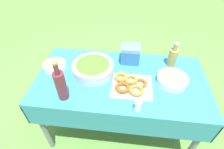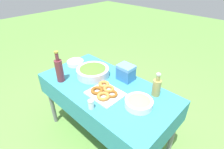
{
  "view_description": "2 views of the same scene",
  "coord_description": "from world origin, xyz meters",
  "px_view_note": "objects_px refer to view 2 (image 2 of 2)",
  "views": [
    {
      "loc": [
        -0.05,
        1.08,
        1.79
      ],
      "look_at": [
        0.08,
        0.02,
        0.8
      ],
      "focal_mm": 28.0,
      "sensor_mm": 36.0,
      "label": 1
    },
    {
      "loc": [
        -1.06,
        1.0,
        1.8
      ],
      "look_at": [
        -0.02,
        -0.08,
        0.87
      ],
      "focal_mm": 28.0,
      "sensor_mm": 36.0,
      "label": 2
    }
  ],
  "objects_px": {
    "pasta_bowl": "(139,102)",
    "cooler_box": "(126,73)",
    "wine_bottle": "(59,70)",
    "donut_platter": "(105,92)",
    "olive_oil_bottle": "(157,87)",
    "plate_stack": "(75,63)",
    "salad_bowl": "(93,71)"
  },
  "relations": [
    {
      "from": "salad_bowl",
      "to": "cooler_box",
      "type": "xyz_separation_m",
      "value": [
        -0.31,
        -0.19,
        0.03
      ]
    },
    {
      "from": "wine_bottle",
      "to": "pasta_bowl",
      "type": "bearing_deg",
      "value": -163.22
    },
    {
      "from": "plate_stack",
      "to": "cooler_box",
      "type": "relative_size",
      "value": 1.18
    },
    {
      "from": "plate_stack",
      "to": "salad_bowl",
      "type": "bearing_deg",
      "value": 176.82
    },
    {
      "from": "olive_oil_bottle",
      "to": "cooler_box",
      "type": "relative_size",
      "value": 1.38
    },
    {
      "from": "salad_bowl",
      "to": "olive_oil_bottle",
      "type": "height_order",
      "value": "olive_oil_bottle"
    },
    {
      "from": "cooler_box",
      "to": "pasta_bowl",
      "type": "bearing_deg",
      "value": 145.45
    },
    {
      "from": "plate_stack",
      "to": "cooler_box",
      "type": "height_order",
      "value": "cooler_box"
    },
    {
      "from": "salad_bowl",
      "to": "pasta_bowl",
      "type": "relative_size",
      "value": 1.46
    },
    {
      "from": "plate_stack",
      "to": "cooler_box",
      "type": "distance_m",
      "value": 0.7
    },
    {
      "from": "salad_bowl",
      "to": "donut_platter",
      "type": "relative_size",
      "value": 1.09
    },
    {
      "from": "salad_bowl",
      "to": "plate_stack",
      "type": "distance_m",
      "value": 0.36
    },
    {
      "from": "cooler_box",
      "to": "wine_bottle",
      "type": "bearing_deg",
      "value": 45.9
    },
    {
      "from": "pasta_bowl",
      "to": "plate_stack",
      "type": "xyz_separation_m",
      "value": [
        1.03,
        -0.07,
        -0.02
      ]
    },
    {
      "from": "pasta_bowl",
      "to": "cooler_box",
      "type": "bearing_deg",
      "value": -34.55
    },
    {
      "from": "olive_oil_bottle",
      "to": "cooler_box",
      "type": "bearing_deg",
      "value": -1.07
    },
    {
      "from": "pasta_bowl",
      "to": "wine_bottle",
      "type": "height_order",
      "value": "wine_bottle"
    },
    {
      "from": "wine_bottle",
      "to": "salad_bowl",
      "type": "bearing_deg",
      "value": -119.08
    },
    {
      "from": "pasta_bowl",
      "to": "cooler_box",
      "type": "relative_size",
      "value": 1.43
    },
    {
      "from": "cooler_box",
      "to": "salad_bowl",
      "type": "bearing_deg",
      "value": 31.69
    },
    {
      "from": "olive_oil_bottle",
      "to": "pasta_bowl",
      "type": "bearing_deg",
      "value": 84.45
    },
    {
      "from": "salad_bowl",
      "to": "cooler_box",
      "type": "height_order",
      "value": "cooler_box"
    },
    {
      "from": "donut_platter",
      "to": "plate_stack",
      "type": "height_order",
      "value": "donut_platter"
    },
    {
      "from": "pasta_bowl",
      "to": "wine_bottle",
      "type": "relative_size",
      "value": 0.72
    },
    {
      "from": "donut_platter",
      "to": "olive_oil_bottle",
      "type": "height_order",
      "value": "olive_oil_bottle"
    },
    {
      "from": "wine_bottle",
      "to": "plate_stack",
      "type": "bearing_deg",
      "value": -59.95
    },
    {
      "from": "pasta_bowl",
      "to": "plate_stack",
      "type": "relative_size",
      "value": 1.22
    },
    {
      "from": "salad_bowl",
      "to": "pasta_bowl",
      "type": "xyz_separation_m",
      "value": [
        -0.67,
        0.05,
        -0.02
      ]
    },
    {
      "from": "salad_bowl",
      "to": "wine_bottle",
      "type": "bearing_deg",
      "value": 60.92
    },
    {
      "from": "pasta_bowl",
      "to": "donut_platter",
      "type": "bearing_deg",
      "value": 14.26
    },
    {
      "from": "salad_bowl",
      "to": "olive_oil_bottle",
      "type": "bearing_deg",
      "value": -164.94
    },
    {
      "from": "salad_bowl",
      "to": "olive_oil_bottle",
      "type": "relative_size",
      "value": 1.52
    }
  ]
}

